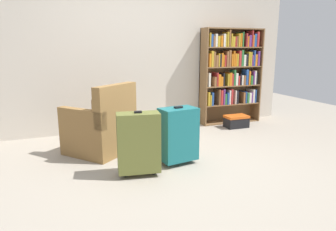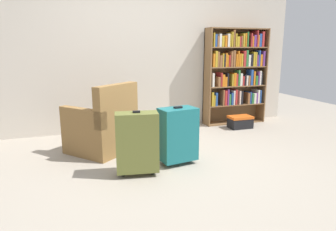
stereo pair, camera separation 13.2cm
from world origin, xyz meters
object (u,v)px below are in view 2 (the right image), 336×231
(storage_box, at_px, (240,122))
(suitcase_teal, at_px, (178,134))
(mug, at_px, (138,147))
(suitcase_olive, at_px, (137,142))
(armchair, at_px, (103,128))
(bookshelf, at_px, (236,72))

(storage_box, bearing_deg, suitcase_teal, -142.92)
(mug, relative_size, suitcase_olive, 0.17)
(suitcase_teal, bearing_deg, suitcase_olive, -161.22)
(armchair, xyz_separation_m, mug, (0.43, -0.13, -0.27))
(bookshelf, distance_m, storage_box, 0.89)
(storage_box, bearing_deg, suitcase_olive, -146.91)
(mug, distance_m, suitcase_teal, 0.75)
(storage_box, distance_m, suitcase_teal, 1.98)
(armchair, relative_size, storage_box, 2.55)
(armchair, distance_m, suitcase_teal, 1.06)
(storage_box, bearing_deg, armchair, -168.78)
(storage_box, xyz_separation_m, suitcase_teal, (-1.56, -1.18, 0.25))
(armchair, distance_m, suitcase_olive, 0.93)
(armchair, bearing_deg, storage_box, 11.22)
(bookshelf, relative_size, armchair, 1.68)
(bookshelf, distance_m, mug, 2.38)
(armchair, height_order, suitcase_olive, armchair)
(armchair, distance_m, mug, 0.52)
(storage_box, relative_size, suitcase_olive, 0.55)
(bookshelf, relative_size, mug, 13.80)
(mug, height_order, suitcase_olive, suitcase_olive)
(suitcase_olive, bearing_deg, armchair, 105.53)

